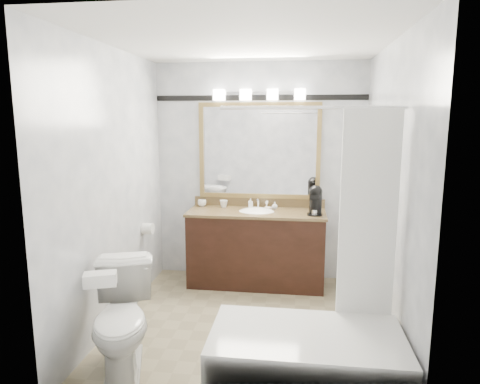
# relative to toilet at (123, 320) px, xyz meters

# --- Properties ---
(room) EXTENTS (2.42, 2.62, 2.52)m
(room) POSITION_rel_toilet_xyz_m (0.82, 0.81, 0.85)
(room) COLOR gray
(room) RESTS_ON ground
(vanity) EXTENTS (1.53, 0.58, 0.97)m
(vanity) POSITION_rel_toilet_xyz_m (0.82, 1.82, 0.04)
(vanity) COLOR black
(vanity) RESTS_ON ground
(mirror) EXTENTS (1.40, 0.04, 1.10)m
(mirror) POSITION_rel_toilet_xyz_m (0.82, 2.09, 1.10)
(mirror) COLOR #9E8147
(mirror) RESTS_ON room
(vanity_light_bar) EXTENTS (1.02, 0.14, 0.12)m
(vanity_light_bar) POSITION_rel_toilet_xyz_m (0.82, 2.03, 1.73)
(vanity_light_bar) COLOR silver
(vanity_light_bar) RESTS_ON room
(accent_stripe) EXTENTS (2.40, 0.01, 0.06)m
(accent_stripe) POSITION_rel_toilet_xyz_m (0.82, 2.10, 1.70)
(accent_stripe) COLOR black
(accent_stripe) RESTS_ON room
(bathtub) EXTENTS (1.30, 0.75, 1.96)m
(bathtub) POSITION_rel_toilet_xyz_m (1.37, -0.09, -0.12)
(bathtub) COLOR white
(bathtub) RESTS_ON ground
(tp_roll) EXTENTS (0.11, 0.12, 0.12)m
(tp_roll) POSITION_rel_toilet_xyz_m (-0.32, 1.47, 0.30)
(tp_roll) COLOR white
(tp_roll) RESTS_ON room
(toilet) EXTENTS (0.66, 0.88, 0.80)m
(toilet) POSITION_rel_toilet_xyz_m (0.00, 0.00, 0.00)
(toilet) COLOR white
(toilet) RESTS_ON ground
(tissue_box) EXTENTS (0.23, 0.18, 0.08)m
(tissue_box) POSITION_rel_toilet_xyz_m (0.00, -0.31, 0.44)
(tissue_box) COLOR white
(tissue_box) RESTS_ON toilet
(coffee_maker) EXTENTS (0.16, 0.21, 0.32)m
(coffee_maker) POSITION_rel_toilet_xyz_m (1.46, 1.75, 0.61)
(coffee_maker) COLOR black
(coffee_maker) RESTS_ON vanity
(cup_left) EXTENTS (0.12, 0.12, 0.08)m
(cup_left) POSITION_rel_toilet_xyz_m (0.16, 2.00, 0.49)
(cup_left) COLOR white
(cup_left) RESTS_ON vanity
(cup_right) EXTENTS (0.09, 0.09, 0.08)m
(cup_right) POSITION_rel_toilet_xyz_m (0.42, 1.97, 0.49)
(cup_right) COLOR white
(cup_right) RESTS_ON vanity
(soap_bottle_a) EXTENTS (0.06, 0.06, 0.11)m
(soap_bottle_a) POSITION_rel_toilet_xyz_m (0.74, 1.97, 0.51)
(soap_bottle_a) COLOR white
(soap_bottle_a) RESTS_ON vanity
(soap_bottle_b) EXTENTS (0.08, 0.08, 0.08)m
(soap_bottle_b) POSITION_rel_toilet_xyz_m (1.02, 1.96, 0.49)
(soap_bottle_b) COLOR white
(soap_bottle_b) RESTS_ON vanity
(soap_bar) EXTENTS (0.09, 0.07, 0.02)m
(soap_bar) POSITION_rel_toilet_xyz_m (0.94, 1.94, 0.46)
(soap_bar) COLOR beige
(soap_bar) RESTS_ON vanity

